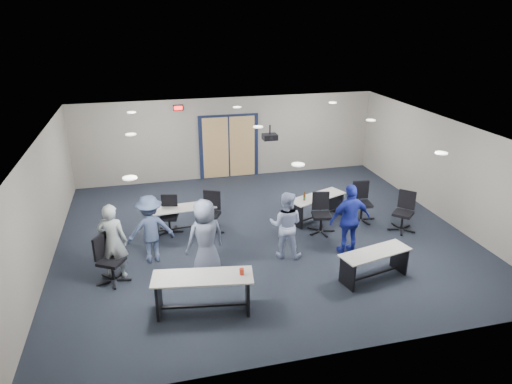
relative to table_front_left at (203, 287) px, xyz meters
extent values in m
plane|color=black|center=(1.88, 2.81, -0.52)|extent=(10.00, 10.00, 0.00)
cube|color=gray|center=(1.88, 7.31, 0.83)|extent=(10.00, 0.04, 2.70)
cube|color=gray|center=(1.88, -1.69, 0.83)|extent=(10.00, 0.04, 2.70)
cube|color=gray|center=(-3.12, 2.81, 0.83)|extent=(0.04, 9.00, 2.70)
cube|color=gray|center=(6.88, 2.81, 0.83)|extent=(0.04, 9.00, 2.70)
cube|color=white|center=(1.88, 2.81, 2.18)|extent=(10.00, 9.00, 0.04)
cube|color=#101832|center=(1.88, 7.28, 0.53)|extent=(2.00, 0.06, 2.20)
cube|color=tan|center=(1.43, 7.26, 0.53)|extent=(0.85, 0.04, 2.05)
cube|color=tan|center=(2.33, 7.26, 0.53)|extent=(0.85, 0.04, 2.05)
cube|color=black|center=(0.28, 7.26, 1.93)|extent=(0.32, 0.05, 0.18)
cube|color=#FF0C0C|center=(0.28, 7.23, 1.93)|extent=(0.26, 0.02, 0.12)
cylinder|color=black|center=(2.18, 3.31, 2.06)|extent=(0.04, 0.04, 0.24)
cube|color=black|center=(2.18, 3.31, 1.88)|extent=(0.35, 0.30, 0.14)
cylinder|color=black|center=(2.18, 3.16, 1.88)|extent=(0.08, 0.03, 0.08)
cube|color=#A8A79F|center=(-0.01, 0.00, 0.22)|extent=(1.93, 0.91, 0.03)
cube|color=black|center=(-0.82, 0.13, -0.16)|extent=(0.14, 0.57, 0.72)
cube|color=black|center=(0.81, -0.13, -0.16)|extent=(0.14, 0.57, 0.72)
cube|color=black|center=(-0.01, 0.00, -0.41)|extent=(1.64, 0.31, 0.04)
cylinder|color=red|center=(0.71, -0.11, 0.30)|extent=(0.08, 0.08, 0.12)
cube|color=#A8A79F|center=(3.64, 0.26, 0.10)|extent=(1.64, 0.86, 0.03)
cube|color=black|center=(2.96, 0.10, -0.21)|extent=(0.15, 0.48, 0.61)
cube|color=black|center=(4.32, 0.41, -0.21)|extent=(0.15, 0.48, 0.61)
cube|color=black|center=(3.64, 0.26, -0.43)|extent=(1.37, 0.35, 0.03)
cube|color=#A8A79F|center=(-0.01, 3.50, 0.12)|extent=(1.65, 0.66, 0.03)
cube|color=black|center=(-0.73, 3.45, -0.20)|extent=(0.08, 0.50, 0.63)
cube|color=black|center=(0.70, 3.56, -0.20)|extent=(0.08, 0.50, 0.63)
cube|color=black|center=(-0.01, 3.50, -0.43)|extent=(1.43, 0.16, 0.04)
cube|color=#A8A79F|center=(3.53, 3.33, 0.14)|extent=(1.74, 1.13, 0.03)
cube|color=black|center=(2.85, 3.06, -0.20)|extent=(0.23, 0.49, 0.64)
cube|color=black|center=(4.21, 3.61, -0.20)|extent=(0.23, 0.49, 0.64)
cube|color=black|center=(3.53, 3.33, -0.43)|extent=(1.38, 0.59, 0.04)
imported|color=#99A4A7|center=(-1.65, 1.66, 0.32)|extent=(0.70, 0.55, 1.67)
imported|color=slate|center=(0.23, 1.28, 0.34)|extent=(0.96, 0.77, 1.72)
imported|color=#B1C0EB|center=(2.11, 1.64, 0.27)|extent=(0.95, 0.86, 1.58)
imported|color=navy|center=(3.58, 1.41, 0.33)|extent=(1.02, 0.47, 1.70)
imported|color=#404F73|center=(-0.87, 2.15, 0.27)|extent=(1.09, 0.72, 1.58)
camera|label=1|loc=(-0.79, -7.23, 4.78)|focal=32.00mm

